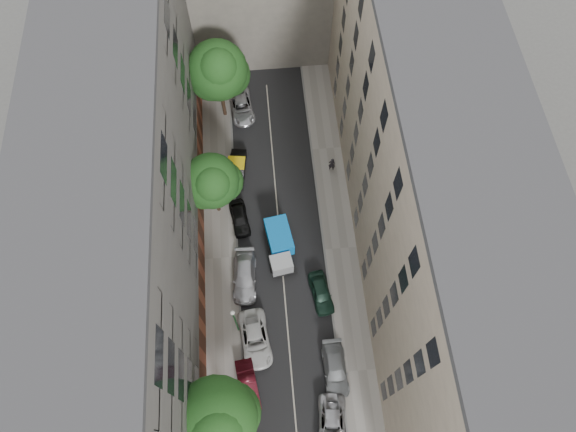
{
  "coord_description": "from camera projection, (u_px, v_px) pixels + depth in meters",
  "views": [
    {
      "loc": [
        -0.87,
        -17.52,
        43.96
      ],
      "look_at": [
        0.72,
        0.87,
        6.0
      ],
      "focal_mm": 32.0,
      "sensor_mm": 36.0,
      "label": 1
    }
  ],
  "objects": [
    {
      "name": "lamp_post",
      "position": [
        235.0,
        319.0,
        40.81
      ],
      "size": [
        0.36,
        0.36,
        5.59
      ],
      "color": "#1B5F28",
      "rests_on": "sidewalk_left"
    },
    {
      "name": "sidewalk_left",
      "position": [
        221.0,
        258.0,
        46.92
      ],
      "size": [
        3.0,
        44.0,
        0.15
      ],
      "primitive_type": "cube",
      "color": "gray",
      "rests_on": "ground"
    },
    {
      "name": "car_left_5",
      "position": [
        237.0,
        169.0,
        50.34
      ],
      "size": [
        2.11,
        4.52,
        1.43
      ],
      "primitive_type": "imported",
      "rotation": [
        0.0,
        0.0,
        -0.14
      ],
      "color": "black",
      "rests_on": "ground"
    },
    {
      "name": "road_surface",
      "position": [
        281.0,
        253.0,
        47.19
      ],
      "size": [
        8.0,
        44.0,
        0.02
      ],
      "primitive_type": "cube",
      "color": "black",
      "rests_on": "ground"
    },
    {
      "name": "tarp_truck",
      "position": [
        280.0,
        245.0,
        46.17
      ],
      "size": [
        2.74,
        5.34,
        2.34
      ],
      "rotation": [
        0.0,
        0.0,
        0.16
      ],
      "color": "black",
      "rests_on": "ground"
    },
    {
      "name": "car_right_1",
      "position": [
        335.0,
        369.0,
        42.01
      ],
      "size": [
        1.99,
        4.74,
        1.37
      ],
      "primitive_type": "imported",
      "rotation": [
        0.0,
        0.0,
        0.02
      ],
      "color": "gray",
      "rests_on": "ground"
    },
    {
      "name": "building_right",
      "position": [
        425.0,
        193.0,
        38.62
      ],
      "size": [
        8.0,
        44.0,
        20.0
      ],
      "primitive_type": "cube",
      "color": "tan",
      "rests_on": "ground"
    },
    {
      "name": "car_left_4",
      "position": [
        240.0,
        218.0,
        48.05
      ],
      "size": [
        2.12,
        4.07,
        1.32
      ],
      "primitive_type": "imported",
      "rotation": [
        0.0,
        0.0,
        0.15
      ],
      "color": "black",
      "rests_on": "ground"
    },
    {
      "name": "car_left_6",
      "position": [
        242.0,
        106.0,
        53.7
      ],
      "size": [
        2.83,
        5.2,
        1.38
      ],
      "primitive_type": "imported",
      "rotation": [
        0.0,
        0.0,
        0.11
      ],
      "color": "#BBBBC0",
      "rests_on": "ground"
    },
    {
      "name": "pedestrian",
      "position": [
        332.0,
        164.0,
        50.17
      ],
      "size": [
        0.72,
        0.53,
        1.81
      ],
      "primitive_type": "imported",
      "rotation": [
        0.0,
        0.0,
        2.98
      ],
      "color": "black",
      "rests_on": "sidewalk_right"
    },
    {
      "name": "sidewalk_right",
      "position": [
        340.0,
        248.0,
        47.34
      ],
      "size": [
        3.0,
        44.0,
        0.15
      ],
      "primitive_type": "cube",
      "color": "gray",
      "rests_on": "ground"
    },
    {
      "name": "car_left_1",
      "position": [
        248.0,
        385.0,
        41.49
      ],
      "size": [
        2.02,
        4.27,
        1.35
      ],
      "primitive_type": "imported",
      "rotation": [
        0.0,
        0.0,
        0.15
      ],
      "color": "#490E17",
      "rests_on": "ground"
    },
    {
      "name": "car_left_2",
      "position": [
        255.0,
        339.0,
        43.05
      ],
      "size": [
        2.94,
        5.38,
        1.43
      ],
      "primitive_type": "imported",
      "rotation": [
        0.0,
        0.0,
        0.11
      ],
      "color": "silver",
      "rests_on": "ground"
    },
    {
      "name": "car_left_3",
      "position": [
        245.0,
        277.0,
        45.44
      ],
      "size": [
        2.38,
        5.22,
        1.48
      ],
      "primitive_type": "imported",
      "rotation": [
        0.0,
        0.0,
        -0.06
      ],
      "color": "#BCBCC1",
      "rests_on": "ground"
    },
    {
      "name": "ground",
      "position": [
        281.0,
        254.0,
        47.2
      ],
      "size": [
        120.0,
        120.0,
        0.0
      ],
      "primitive_type": "plane",
      "color": "#4C4C49",
      "rests_on": "ground"
    },
    {
      "name": "building_left",
      "position": [
        131.0,
        215.0,
        37.79
      ],
      "size": [
        8.0,
        44.0,
        20.0
      ],
      "primitive_type": "cube",
      "color": "#54514E",
      "rests_on": "ground"
    },
    {
      "name": "car_right_0",
      "position": [
        332.0,
        425.0,
        40.17
      ],
      "size": [
        2.73,
        4.97,
        1.32
      ],
      "primitive_type": "imported",
      "rotation": [
        0.0,
        0.0,
        -0.12
      ],
      "color": "#B4B4B9",
      "rests_on": "ground"
    },
    {
      "name": "tree_far",
      "position": [
        219.0,
        72.0,
        48.11
      ],
      "size": [
        5.94,
        5.76,
        9.69
      ],
      "color": "#382619",
      "rests_on": "sidewalk_left"
    },
    {
      "name": "car_right_2",
      "position": [
        321.0,
        293.0,
        44.84
      ],
      "size": [
        2.21,
        4.25,
        1.38
      ],
      "primitive_type": "imported",
      "rotation": [
        0.0,
        0.0,
        0.15
      ],
      "color": "#142E22",
      "rests_on": "ground"
    },
    {
      "name": "tree_near",
      "position": [
        217.0,
        421.0,
        34.62
      ],
      "size": [
        5.98,
        5.81,
        9.92
      ],
      "color": "#382619",
      "rests_on": "sidewalk_left"
    },
    {
      "name": "tree_mid",
      "position": [
        213.0,
        183.0,
        44.24
      ],
      "size": [
        5.21,
        4.92,
        8.0
      ],
      "color": "#382619",
      "rests_on": "sidewalk_left"
    }
  ]
}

